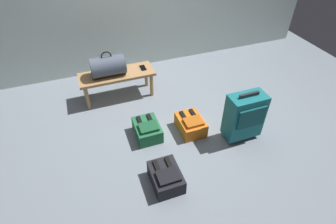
{
  "coord_description": "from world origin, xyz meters",
  "views": [
    {
      "loc": [
        -0.88,
        -2.29,
        2.27
      ],
      "look_at": [
        -0.06,
        -0.05,
        0.25
      ],
      "focal_mm": 28.43,
      "sensor_mm": 36.0,
      "label": 1
    }
  ],
  "objects_px": {
    "duffel_bag_slate": "(108,66)",
    "backpack_orange": "(191,124)",
    "bench": "(117,77)",
    "backpack_dark": "(166,177)",
    "cell_phone": "(143,68)",
    "suitcase_upright_teal": "(244,116)",
    "backpack_green": "(147,130)"
  },
  "relations": [
    {
      "from": "duffel_bag_slate",
      "to": "suitcase_upright_teal",
      "type": "bearing_deg",
      "value": -45.23
    },
    {
      "from": "cell_phone",
      "to": "bench",
      "type": "bearing_deg",
      "value": -178.25
    },
    {
      "from": "cell_phone",
      "to": "backpack_green",
      "type": "distance_m",
      "value": 0.97
    },
    {
      "from": "duffel_bag_slate",
      "to": "backpack_dark",
      "type": "bearing_deg",
      "value": -82.03
    },
    {
      "from": "duffel_bag_slate",
      "to": "backpack_orange",
      "type": "relative_size",
      "value": 1.16
    },
    {
      "from": "cell_phone",
      "to": "suitcase_upright_teal",
      "type": "relative_size",
      "value": 0.23
    },
    {
      "from": "bench",
      "to": "cell_phone",
      "type": "bearing_deg",
      "value": 1.75
    },
    {
      "from": "suitcase_upright_teal",
      "to": "backpack_orange",
      "type": "distance_m",
      "value": 0.63
    },
    {
      "from": "bench",
      "to": "backpack_green",
      "type": "relative_size",
      "value": 2.63
    },
    {
      "from": "backpack_dark",
      "to": "backpack_orange",
      "type": "bearing_deg",
      "value": 48.95
    },
    {
      "from": "duffel_bag_slate",
      "to": "cell_phone",
      "type": "bearing_deg",
      "value": 1.39
    },
    {
      "from": "backpack_orange",
      "to": "backpack_dark",
      "type": "height_order",
      "value": "same"
    },
    {
      "from": "backpack_orange",
      "to": "suitcase_upright_teal",
      "type": "bearing_deg",
      "value": -30.32
    },
    {
      "from": "suitcase_upright_teal",
      "to": "backpack_green",
      "type": "distance_m",
      "value": 1.12
    },
    {
      "from": "bench",
      "to": "backpack_dark",
      "type": "relative_size",
      "value": 2.63
    },
    {
      "from": "bench",
      "to": "suitcase_upright_teal",
      "type": "xyz_separation_m",
      "value": [
        1.17,
        -1.28,
        0.0
      ]
    },
    {
      "from": "suitcase_upright_teal",
      "to": "backpack_green",
      "type": "bearing_deg",
      "value": 159.24
    },
    {
      "from": "suitcase_upright_teal",
      "to": "backpack_dark",
      "type": "distance_m",
      "value": 1.12
    },
    {
      "from": "suitcase_upright_teal",
      "to": "cell_phone",
      "type": "bearing_deg",
      "value": 121.91
    },
    {
      "from": "suitcase_upright_teal",
      "to": "backpack_orange",
      "type": "relative_size",
      "value": 1.65
    },
    {
      "from": "duffel_bag_slate",
      "to": "backpack_orange",
      "type": "xyz_separation_m",
      "value": [
        0.76,
        -0.98,
        -0.41
      ]
    },
    {
      "from": "bench",
      "to": "suitcase_upright_teal",
      "type": "bearing_deg",
      "value": -47.5
    },
    {
      "from": "backpack_orange",
      "to": "backpack_dark",
      "type": "xyz_separation_m",
      "value": [
        -0.54,
        -0.62,
        0.0
      ]
    },
    {
      "from": "cell_phone",
      "to": "backpack_orange",
      "type": "distance_m",
      "value": 1.07
    },
    {
      "from": "suitcase_upright_teal",
      "to": "backpack_dark",
      "type": "relative_size",
      "value": 1.65
    },
    {
      "from": "bench",
      "to": "cell_phone",
      "type": "height_order",
      "value": "cell_phone"
    },
    {
      "from": "bench",
      "to": "backpack_green",
      "type": "bearing_deg",
      "value": -80.68
    },
    {
      "from": "suitcase_upright_teal",
      "to": "backpack_orange",
      "type": "xyz_separation_m",
      "value": [
        -0.51,
        0.3,
        -0.23
      ]
    },
    {
      "from": "backpack_green",
      "to": "backpack_dark",
      "type": "height_order",
      "value": "same"
    },
    {
      "from": "bench",
      "to": "backpack_orange",
      "type": "xyz_separation_m",
      "value": [
        0.66,
        -0.98,
        -0.23
      ]
    },
    {
      "from": "duffel_bag_slate",
      "to": "backpack_orange",
      "type": "bearing_deg",
      "value": -52.25
    },
    {
      "from": "bench",
      "to": "backpack_dark",
      "type": "distance_m",
      "value": 1.62
    }
  ]
}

